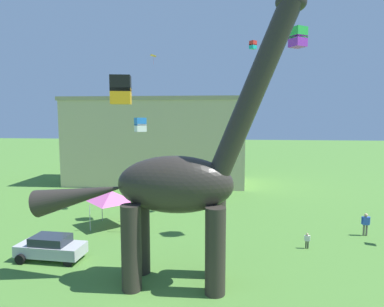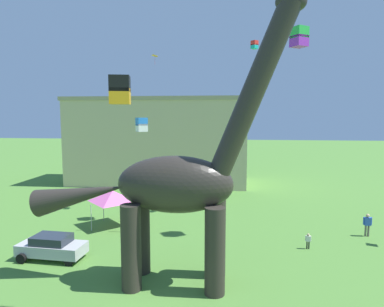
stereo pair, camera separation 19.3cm
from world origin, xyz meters
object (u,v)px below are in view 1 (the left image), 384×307
person_near_flyer (307,239)px  person_watching_child (366,222)px  parked_sedan_left (51,247)px  dinosaur_sculpture (174,184)px  festival_canopy_tent (112,196)px  kite_near_high (153,56)px  kite_mid_center (253,45)px  kite_mid_right (121,90)px  kite_trailing (298,37)px  kite_apex (140,125)px

person_near_flyer → person_watching_child: size_ratio=0.63×
parked_sedan_left → person_watching_child: size_ratio=2.47×
dinosaur_sculpture → festival_canopy_tent: size_ratio=4.83×
kite_near_high → festival_canopy_tent: bearing=-118.5°
dinosaur_sculpture → kite_near_high: bearing=95.4°
dinosaur_sculpture → kite_mid_center: kite_mid_center is taller
dinosaur_sculpture → parked_sedan_left: size_ratio=3.52×
person_near_flyer → festival_canopy_tent: (-15.02, 3.38, 1.88)m
person_near_flyer → kite_mid_right: size_ratio=0.93×
person_watching_child → kite_trailing: bearing=31.5°
kite_trailing → kite_mid_right: bearing=-129.7°
kite_trailing → kite_mid_center: bearing=114.0°
dinosaur_sculpture → kite_mid_center: (5.10, 13.71, 9.93)m
person_watching_child → dinosaur_sculpture: bearing=54.4°
kite_near_high → parked_sedan_left: bearing=-110.5°
person_watching_child → kite_near_high: size_ratio=2.03×
dinosaur_sculpture → festival_canopy_tent: (-6.58, 9.02, -2.95)m
kite_apex → person_near_flyer: bearing=-21.4°
kite_near_high → kite_trailing: size_ratio=0.63×
person_near_flyer → kite_trailing: 14.19m
person_watching_child → person_near_flyer: bearing=52.7°
kite_mid_center → kite_trailing: 6.62m
person_near_flyer → parked_sedan_left: bearing=-68.8°
kite_near_high → person_watching_child: bearing=-16.6°
kite_near_high → kite_mid_right: (2.28, -17.54, -4.44)m
person_near_flyer → person_watching_child: person_watching_child is taller
dinosaur_sculpture → kite_trailing: 14.29m
person_watching_child → festival_canopy_tent: size_ratio=0.55×
festival_canopy_tent → kite_near_high: size_ratio=3.67×
dinosaur_sculpture → kite_mid_center: 17.68m
kite_apex → kite_mid_center: (9.58, 3.00, 7.02)m
festival_canopy_tent → kite_apex: kite_apex is taller
kite_mid_center → kite_apex: bearing=-162.6°
parked_sedan_left → kite_mid_right: (6.64, -5.91, 9.41)m
dinosaur_sculpture → kite_mid_center: size_ratio=21.52×
festival_canopy_tent → kite_apex: (2.10, 1.68, 5.86)m
person_near_flyer → kite_trailing: kite_trailing is taller
dinosaur_sculpture → person_watching_child: (13.50, 8.69, -4.44)m
person_near_flyer → kite_trailing: size_ratio=0.80×
person_watching_child → festival_canopy_tent: festival_canopy_tent is taller
person_near_flyer → kite_near_high: 20.42m
kite_mid_right → person_watching_child: bearing=39.2°
person_watching_child → kite_trailing: size_ratio=1.28×
parked_sedan_left → kite_apex: 12.00m
kite_mid_center → kite_mid_right: bearing=-111.3°
person_near_flyer → person_watching_child: (5.06, 3.05, 0.39)m
kite_near_high → dinosaur_sculpture: bearing=-74.1°
dinosaur_sculpture → festival_canopy_tent: bearing=115.6°
parked_sedan_left → kite_apex: (3.83, 8.46, 7.60)m
kite_apex → kite_mid_center: 12.25m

